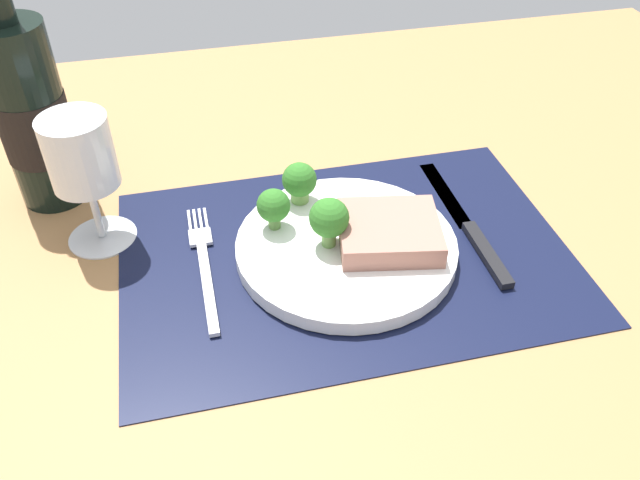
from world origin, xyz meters
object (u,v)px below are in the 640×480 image
at_px(plate, 346,247).
at_px(knife, 470,228).
at_px(wine_glass, 82,161).
at_px(steak, 389,232).
at_px(wine_bottle, 32,114).
at_px(fork, 204,264).

bearing_deg(plate, knife, 2.15).
bearing_deg(plate, wine_glass, 160.57).
xyz_separation_m(plate, steak, (0.04, -0.01, 0.02)).
distance_m(knife, wine_bottle, 0.49).
bearing_deg(fork, wine_glass, 147.04).
xyz_separation_m(fork, wine_bottle, (-0.16, 0.17, 0.10)).
bearing_deg(wine_bottle, knife, -21.66).
relative_size(fork, wine_glass, 1.31).
distance_m(plate, knife, 0.14).
relative_size(steak, wine_glass, 0.70).
bearing_deg(wine_glass, plate, -19.43).
height_order(fork, wine_bottle, wine_bottle).
relative_size(steak, fork, 0.53).
bearing_deg(steak, wine_glass, 161.64).
height_order(plate, wine_glass, wine_glass).
bearing_deg(knife, steak, -172.94).
relative_size(plate, wine_glass, 1.57).
bearing_deg(fork, steak, -4.29).
height_order(steak, wine_bottle, wine_bottle).
distance_m(plate, wine_glass, 0.28).
relative_size(fork, wine_bottle, 0.65).
bearing_deg(steak, fork, 173.02).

